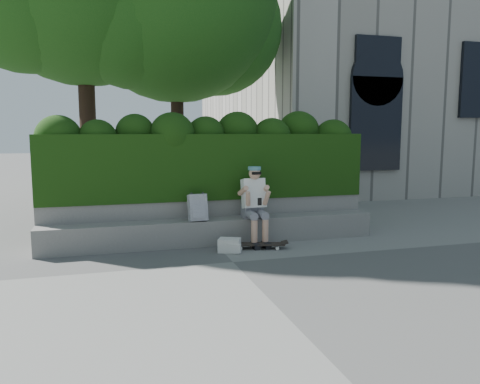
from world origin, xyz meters
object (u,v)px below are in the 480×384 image
object	(u,v)px
person	(254,202)
backpack_plaid	(198,208)
skateboard	(259,244)
backpack_ground	(229,245)

from	to	relation	value
person	backpack_plaid	xyz separation A→B (m)	(-1.01, 0.08, -0.07)
skateboard	backpack_plaid	world-z (taller)	backpack_plaid
person	backpack_plaid	distance (m)	1.02
skateboard	backpack_plaid	xyz separation A→B (m)	(-0.96, 0.48, 0.61)
skateboard	backpack_ground	size ratio (longest dim) A/B	2.60
person	skateboard	xyz separation A→B (m)	(-0.05, -0.40, -0.67)
skateboard	backpack_plaid	bearing A→B (deg)	168.80
person	skateboard	distance (m)	0.79
backpack_plaid	skateboard	bearing A→B (deg)	-30.83
person	backpack_ground	xyz separation A→B (m)	(-0.59, -0.47, -0.64)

